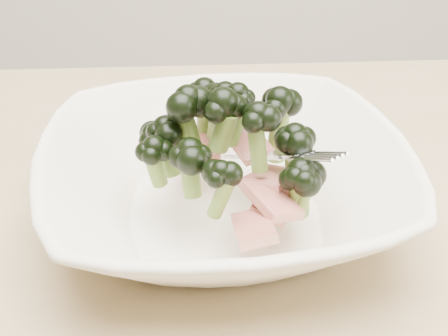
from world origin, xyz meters
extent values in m
cube|color=tan|center=(0.00, 0.00, 0.73)|extent=(1.20, 0.80, 0.04)
imported|color=#F0E4CB|center=(-0.05, 0.05, 0.79)|extent=(0.32, 0.32, 0.07)
cylinder|color=#567426|center=(-0.11, 0.07, 0.80)|extent=(0.02, 0.02, 0.03)
ellipsoid|color=black|center=(-0.11, 0.07, 0.82)|extent=(0.03, 0.03, 0.03)
cylinder|color=#567426|center=(-0.06, 0.12, 0.80)|extent=(0.01, 0.02, 0.04)
ellipsoid|color=black|center=(-0.06, 0.12, 0.83)|extent=(0.03, 0.03, 0.03)
cylinder|color=#567426|center=(0.00, 0.05, 0.81)|extent=(0.02, 0.02, 0.04)
ellipsoid|color=black|center=(0.00, 0.05, 0.83)|extent=(0.03, 0.03, 0.03)
cylinder|color=#567426|center=(-0.05, 0.10, 0.81)|extent=(0.02, 0.02, 0.05)
ellipsoid|color=black|center=(-0.05, 0.10, 0.84)|extent=(0.04, 0.04, 0.03)
cylinder|color=#567426|center=(-0.04, 0.07, 0.83)|extent=(0.02, 0.02, 0.04)
ellipsoid|color=black|center=(-0.04, 0.07, 0.86)|extent=(0.03, 0.03, 0.02)
cylinder|color=#567426|center=(-0.05, 0.05, 0.84)|extent=(0.02, 0.02, 0.04)
ellipsoid|color=black|center=(-0.05, 0.05, 0.86)|extent=(0.04, 0.04, 0.03)
cylinder|color=#567426|center=(0.00, 0.09, 0.81)|extent=(0.02, 0.02, 0.05)
ellipsoid|color=black|center=(0.00, 0.09, 0.84)|extent=(0.04, 0.04, 0.03)
cylinder|color=#567426|center=(-0.08, 0.03, 0.81)|extent=(0.02, 0.02, 0.04)
ellipsoid|color=black|center=(-0.08, 0.03, 0.83)|extent=(0.03, 0.03, 0.03)
cylinder|color=#567426|center=(-0.06, 0.00, 0.81)|extent=(0.02, 0.02, 0.04)
ellipsoid|color=black|center=(-0.06, 0.00, 0.83)|extent=(0.03, 0.03, 0.02)
cylinder|color=#567426|center=(-0.05, 0.08, 0.83)|extent=(0.02, 0.02, 0.04)
ellipsoid|color=black|center=(-0.05, 0.08, 0.85)|extent=(0.03, 0.03, 0.03)
cylinder|color=#567426|center=(0.01, 0.01, 0.80)|extent=(0.02, 0.02, 0.04)
ellipsoid|color=black|center=(0.01, 0.01, 0.82)|extent=(0.03, 0.03, 0.02)
cylinder|color=#567426|center=(-0.04, 0.09, 0.81)|extent=(0.02, 0.01, 0.03)
ellipsoid|color=black|center=(-0.04, 0.09, 0.83)|extent=(0.03, 0.03, 0.03)
cylinder|color=#567426|center=(-0.10, 0.06, 0.81)|extent=(0.02, 0.02, 0.04)
ellipsoid|color=black|center=(-0.10, 0.06, 0.83)|extent=(0.03, 0.03, 0.03)
cylinder|color=#567426|center=(-0.03, 0.04, 0.83)|extent=(0.02, 0.02, 0.04)
ellipsoid|color=black|center=(-0.03, 0.04, 0.86)|extent=(0.03, 0.03, 0.03)
cylinder|color=#567426|center=(-0.10, 0.04, 0.81)|extent=(0.02, 0.02, 0.03)
ellipsoid|color=black|center=(-0.10, 0.04, 0.83)|extent=(0.03, 0.03, 0.02)
cylinder|color=#567426|center=(-0.06, 0.12, 0.81)|extent=(0.02, 0.02, 0.05)
ellipsoid|color=black|center=(-0.06, 0.12, 0.84)|extent=(0.04, 0.04, 0.03)
cylinder|color=#567426|center=(-0.08, 0.06, 0.83)|extent=(0.03, 0.03, 0.05)
ellipsoid|color=black|center=(-0.08, 0.06, 0.86)|extent=(0.04, 0.04, 0.03)
cylinder|color=#567426|center=(0.00, 0.01, 0.80)|extent=(0.02, 0.02, 0.04)
ellipsoid|color=black|center=(0.00, 0.01, 0.82)|extent=(0.04, 0.04, 0.03)
cube|color=maroon|center=(-0.01, 0.02, 0.79)|extent=(0.05, 0.06, 0.01)
cube|color=maroon|center=(-0.02, 0.01, 0.80)|extent=(0.05, 0.06, 0.02)
cube|color=maroon|center=(-0.08, 0.11, 0.80)|extent=(0.05, 0.04, 0.01)
cube|color=maroon|center=(-0.03, -0.02, 0.79)|extent=(0.03, 0.05, 0.02)
cube|color=maroon|center=(-0.01, 0.04, 0.80)|extent=(0.06, 0.06, 0.02)
cube|color=maroon|center=(-0.03, 0.09, 0.80)|extent=(0.04, 0.05, 0.02)
cube|color=maroon|center=(-0.07, 0.10, 0.79)|extent=(0.04, 0.03, 0.02)
camera|label=1|loc=(-0.08, -0.37, 1.06)|focal=50.00mm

